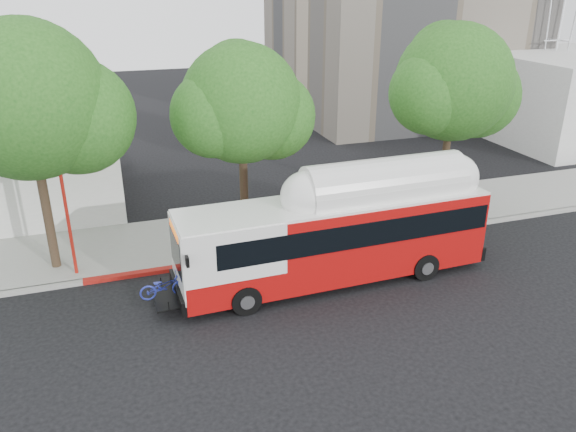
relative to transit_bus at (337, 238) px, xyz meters
name	(u,v)px	position (x,y,z in m)	size (l,w,h in m)	color
ground	(313,300)	(-1.37, -1.17, -1.77)	(120.00, 120.00, 0.00)	black
sidewalk	(264,229)	(-1.37, 5.33, -1.69)	(60.00, 5.00, 0.15)	gray
curb_strip	(280,253)	(-1.37, 2.73, -1.69)	(60.00, 0.30, 0.15)	gray
red_curb_segment	(211,263)	(-4.37, 2.73, -1.69)	(10.00, 0.32, 0.16)	#9D1711
street_tree_left	(42,105)	(-9.90, 4.39, 4.84)	(6.67, 5.80, 9.74)	#2D2116
street_tree_mid	(250,107)	(-1.97, 4.89, 4.14)	(5.75, 5.00, 8.62)	#2D2116
street_tree_right	(461,86)	(8.07, 4.69, 4.49)	(6.21, 5.40, 9.18)	#2D2116
transit_bus	(337,238)	(0.00, 0.00, 0.00)	(12.86, 3.00, 3.78)	#A80C0B
signal_pole	(68,221)	(-9.60, 3.45, 0.61)	(0.13, 0.44, 4.63)	red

